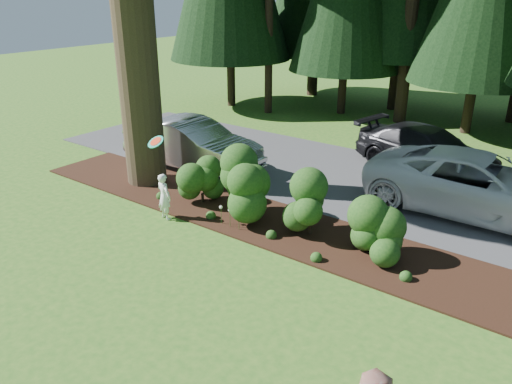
{
  "coord_description": "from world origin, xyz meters",
  "views": [
    {
      "loc": [
        7.29,
        -6.62,
        5.92
      ],
      "look_at": [
        0.64,
        2.29,
        1.3
      ],
      "focal_mm": 35.0,
      "sensor_mm": 36.0,
      "label": 1
    }
  ],
  "objects_px": {
    "car_white_suv": "(478,185)",
    "car_silver_wagon": "(192,144)",
    "car_dark_suv": "(428,150)",
    "child": "(164,197)",
    "frisbee": "(156,142)"
  },
  "relations": [
    {
      "from": "car_silver_wagon",
      "to": "car_dark_suv",
      "type": "bearing_deg",
      "value": -58.58
    },
    {
      "from": "child",
      "to": "frisbee",
      "type": "bearing_deg",
      "value": -16.09
    },
    {
      "from": "child",
      "to": "frisbee",
      "type": "xyz_separation_m",
      "value": [
        -0.34,
        0.16,
        1.43
      ]
    },
    {
      "from": "car_dark_suv",
      "to": "child",
      "type": "relative_size",
      "value": 3.9
    },
    {
      "from": "car_dark_suv",
      "to": "child",
      "type": "distance_m",
      "value": 9.13
    },
    {
      "from": "car_silver_wagon",
      "to": "car_dark_suv",
      "type": "distance_m",
      "value": 8.04
    },
    {
      "from": "child",
      "to": "frisbee",
      "type": "distance_m",
      "value": 1.48
    },
    {
      "from": "car_white_suv",
      "to": "car_silver_wagon",
      "type": "bearing_deg",
      "value": 100.74
    },
    {
      "from": "car_white_suv",
      "to": "child",
      "type": "height_order",
      "value": "car_white_suv"
    },
    {
      "from": "car_silver_wagon",
      "to": "car_white_suv",
      "type": "distance_m",
      "value": 9.12
    },
    {
      "from": "frisbee",
      "to": "car_silver_wagon",
      "type": "bearing_deg",
      "value": 119.82
    },
    {
      "from": "car_silver_wagon",
      "to": "car_dark_suv",
      "type": "xyz_separation_m",
      "value": [
        6.63,
        4.54,
        -0.1
      ]
    },
    {
      "from": "car_dark_suv",
      "to": "frisbee",
      "type": "height_order",
      "value": "frisbee"
    },
    {
      "from": "car_silver_wagon",
      "to": "frisbee",
      "type": "bearing_deg",
      "value": -153.2
    },
    {
      "from": "car_silver_wagon",
      "to": "frisbee",
      "type": "distance_m",
      "value": 3.99
    }
  ]
}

